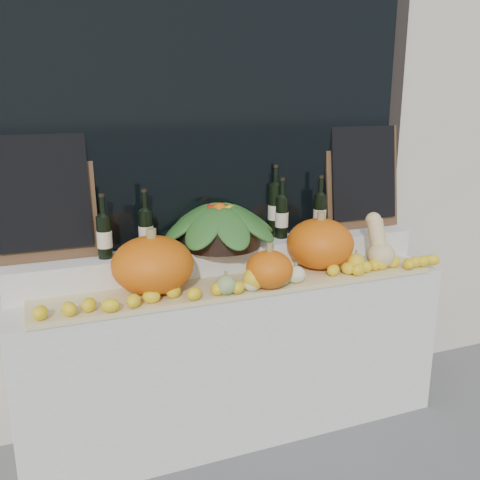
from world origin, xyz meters
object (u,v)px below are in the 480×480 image
Objects in this scene: butternut_squash at (379,245)px; pumpkin_right at (320,244)px; produce_bowl at (220,224)px; wine_bottle_tall at (275,210)px; pumpkin_left at (153,265)px.

pumpkin_right is at bearing 162.95° from butternut_squash.
produce_bowl reaches higher than pumpkin_right.
wine_bottle_tall reaches higher than butternut_squash.
pumpkin_left is at bearing 177.22° from butternut_squash.
pumpkin_right is 0.34m from butternut_squash.
butternut_squash is 0.44× the size of produce_bowl.
produce_bowl is at bearing -167.49° from wine_bottle_tall.
produce_bowl is 1.62× the size of wine_bottle_tall.
produce_bowl is 0.38m from wine_bottle_tall.
pumpkin_right is 0.56m from produce_bowl.
pumpkin_left is 0.95m from pumpkin_right.
pumpkin_right is 1.25× the size of butternut_squash.
pumpkin_left is at bearing -152.75° from produce_bowl.
pumpkin_left is 0.49m from produce_bowl.
butternut_squash is (1.27, -0.06, -0.02)m from pumpkin_left.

